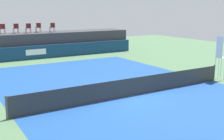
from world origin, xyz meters
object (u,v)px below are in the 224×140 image
Objects in this scene: spectator_chair_right at (38,27)px; tennis_ball at (135,66)px; net_post_far at (214,73)px; spectator_chair_far_right at (52,27)px; spectator_chair_center at (28,28)px; umpire_chair at (220,55)px; spectator_chair_left at (16,28)px; spectator_chair_far_left at (2,28)px; net_post_near at (7,108)px.

tennis_ball is (4.54, -9.28, -2.66)m from spectator_chair_right.
spectator_chair_right is 0.89× the size of net_post_far.
tennis_ball is (3.32, -8.83, -2.66)m from spectator_chair_far_right.
spectator_chair_center and spectator_chair_far_right have the same top height.
umpire_chair reaches higher than net_post_far.
spectator_chair_right is at bearing 1.86° from spectator_chair_left.
spectator_chair_left is at bearing -178.14° from spectator_chair_right.
spectator_chair_far_left is 0.89× the size of net_post_far.
spectator_chair_left is 1.00× the size of spectator_chair_right.
umpire_chair is at bearing -57.63° from spectator_chair_far_left.
spectator_chair_far_right reaches higher than net_post_far.
spectator_chair_far_right is at bearing -5.66° from spectator_chair_far_left.
spectator_chair_far_right reaches higher than umpire_chair.
umpire_chair is 1.16m from net_post_far.
tennis_ball is at bearing -57.97° from spectator_chair_center.
spectator_chair_center is at bearing 122.03° from tennis_ball.
spectator_chair_right is 10.66m from tennis_ball.
net_post_near is 12.43m from tennis_ball.
spectator_chair_right is at bearing 18.74° from spectator_chair_center.
net_post_near is at bearing 179.94° from umpire_chair.
net_post_near is at bearing -105.11° from spectator_chair_left.
spectator_chair_far_right is (2.26, -0.09, 0.00)m from spectator_chair_center.
net_post_far is 14.71× the size of tennis_ball.
umpire_chair is at bearing -0.06° from net_post_near.
spectator_chair_far_right is at bearing 63.57° from net_post_near.
spectator_chair_far_right is (3.30, -0.38, 0.00)m from spectator_chair_left.
spectator_chair_center reaches higher than umpire_chair.
net_post_far is at bearing 0.00° from net_post_near.
spectator_chair_center is 2.27m from spectator_chair_far_right.
spectator_chair_far_right is (1.22, -0.44, 0.00)m from spectator_chair_right.
net_post_near is (-2.99, -15.45, -2.19)m from spectator_chair_far_left.
umpire_chair is at bearing -63.30° from spectator_chair_center.
spectator_chair_far_right reaches higher than tennis_ball.
tennis_ball is at bearing -54.28° from spectator_chair_left.
spectator_chair_left is 2.09m from spectator_chair_right.
tennis_ball is (7.78, -9.28, -2.66)m from spectator_chair_far_left.
spectator_chair_right is 16.83m from umpire_chair.
umpire_chair is (6.55, -15.46, -1.11)m from spectator_chair_right.
spectator_chair_far_left is 0.32× the size of umpire_chair.
umpire_chair is at bearing -67.03° from spectator_chair_right.
spectator_chair_far_right is 13.06× the size of tennis_ball.
spectator_chair_center is 0.89× the size of net_post_near.
umpire_chair is 2.76× the size of net_post_near.
spectator_chair_left is 1.00× the size of spectator_chair_center.
spectator_chair_center is (2.20, -0.35, 0.00)m from spectator_chair_far_left.
spectator_chair_center and spectator_chair_right have the same top height.
spectator_chair_far_left is at bearing 176.75° from spectator_chair_left.
spectator_chair_right is 13.06× the size of tennis_ball.
umpire_chair is (8.64, -15.39, -1.11)m from spectator_chair_left.
spectator_chair_right is (2.09, 0.07, 0.00)m from spectator_chair_left.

